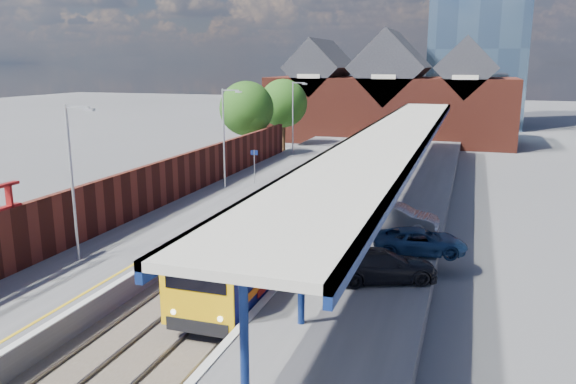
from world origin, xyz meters
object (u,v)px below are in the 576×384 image
object	(u,v)px
lamp_post_d	(294,113)
platform_sign	(254,161)
lamp_post_b	(74,173)
parked_car_dark	(382,265)
parked_car_blue	(420,241)
lamp_post_c	(225,132)
train	(368,151)
parked_car_silver	(396,217)

from	to	relation	value
lamp_post_d	platform_sign	xyz separation A→B (m)	(1.36, -14.00, -2.30)
lamp_post_b	parked_car_dark	world-z (taller)	lamp_post_b
parked_car_blue	lamp_post_d	bearing A→B (deg)	15.37
lamp_post_c	platform_sign	size ratio (longest dim) A/B	2.80
train	parked_car_blue	bearing A→B (deg)	-73.98
lamp_post_b	parked_car_dark	size ratio (longest dim) A/B	1.54
lamp_post_c	parked_car_dark	xyz separation A→B (m)	(13.36, -14.25, -3.33)
platform_sign	parked_car_blue	world-z (taller)	platform_sign
parked_car_dark	platform_sign	bearing A→B (deg)	13.39
parked_car_dark	lamp_post_b	bearing A→B (deg)	74.42
lamp_post_b	parked_car_blue	distance (m)	15.96
lamp_post_c	train	bearing A→B (deg)	58.66
train	lamp_post_d	world-z (taller)	lamp_post_d
lamp_post_b	parked_car_blue	size ratio (longest dim) A/B	1.62
parked_car_silver	train	bearing A→B (deg)	15.72
parked_car_dark	parked_car_blue	size ratio (longest dim) A/B	1.05
parked_car_silver	parked_car_blue	bearing A→B (deg)	-153.42
platform_sign	parked_car_dark	distance (m)	20.22
parked_car_silver	parked_car_dark	world-z (taller)	parked_car_silver
parked_car_silver	lamp_post_c	bearing A→B (deg)	63.01
lamp_post_c	parked_car_silver	distance (m)	15.07
train	lamp_post_b	xyz separation A→B (m)	(-7.86, -28.90, 2.87)
parked_car_silver	parked_car_dark	distance (m)	7.27
lamp_post_c	parked_car_silver	size ratio (longest dim) A/B	1.56
lamp_post_b	parked_car_blue	world-z (taller)	lamp_post_b
lamp_post_d	parked_car_dark	size ratio (longest dim) A/B	1.54
parked_car_silver	lamp_post_d	bearing A→B (deg)	30.75
lamp_post_c	platform_sign	xyz separation A→B (m)	(1.36, 2.00, -2.30)
lamp_post_b	train	bearing A→B (deg)	74.79
platform_sign	lamp_post_d	bearing A→B (deg)	95.56
lamp_post_d	parked_car_dark	xyz separation A→B (m)	(13.36, -30.25, -3.33)
lamp_post_d	lamp_post_b	bearing A→B (deg)	-90.00
lamp_post_b	parked_car_dark	bearing A→B (deg)	7.47
lamp_post_c	parked_car_silver	bearing A→B (deg)	-28.34
train	parked_car_silver	size ratio (longest dim) A/B	14.69
lamp_post_b	lamp_post_d	bearing A→B (deg)	90.00
lamp_post_c	parked_car_blue	size ratio (longest dim) A/B	1.62
lamp_post_c	lamp_post_d	xyz separation A→B (m)	(0.00, 16.00, 0.00)
train	lamp_post_b	distance (m)	30.09
parked_car_dark	parked_car_silver	bearing A→B (deg)	-19.81
train	platform_sign	xyz separation A→B (m)	(-6.49, -10.90, 0.57)
train	lamp_post_c	distance (m)	15.37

